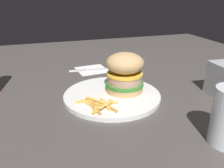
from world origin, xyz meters
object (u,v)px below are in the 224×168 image
at_px(napkin, 92,70).
at_px(fork, 92,69).
at_px(napkin_dispenser, 224,80).
at_px(fries_pile, 99,104).
at_px(plate, 112,96).
at_px(sandwich, 124,72).

relative_size(napkin, fork, 0.63).
bearing_deg(napkin_dispenser, fork, 44.89).
bearing_deg(fries_pile, plate, -131.27).
height_order(fries_pile, fork, fries_pile).
bearing_deg(plate, fries_pile, 48.73).
xyz_separation_m(plate, napkin_dispenser, (-0.31, 0.09, 0.04)).
distance_m(fries_pile, fork, 0.32).
xyz_separation_m(fries_pile, fork, (-0.05, -0.32, -0.01)).
bearing_deg(napkin, fork, -6.53).
distance_m(napkin, napkin_dispenser, 0.46).
bearing_deg(fork, sandwich, 99.50).
bearing_deg(fries_pile, sandwich, -141.43).
distance_m(fries_pile, napkin, 0.32).
relative_size(fries_pile, fork, 0.62).
distance_m(fries_pile, napkin_dispenser, 0.36).
xyz_separation_m(plate, fries_pile, (0.05, 0.06, 0.01)).
xyz_separation_m(fries_pile, napkin, (-0.06, -0.32, -0.02)).
bearing_deg(sandwich, napkin, -80.86).
relative_size(plate, napkin, 2.50).
distance_m(sandwich, napkin_dispenser, 0.28).
height_order(fork, napkin_dispenser, napkin_dispenser).
bearing_deg(napkin, plate, 89.48).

